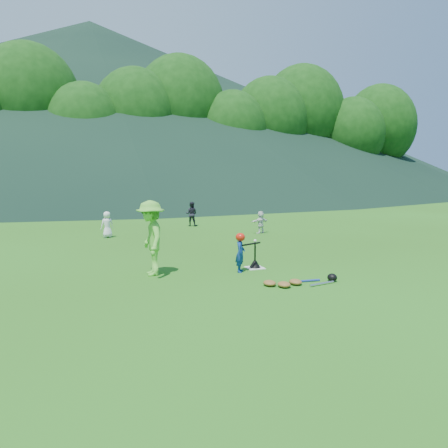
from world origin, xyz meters
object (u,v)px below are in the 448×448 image
object	(u,v)px
home_plate	(255,268)
fielder_b	(192,214)
fielder_d	(261,222)
equipment_pile	(296,282)
batter_child	(240,253)
adult_coach	(151,238)
fielder_a	(107,225)
batting_tee	(255,263)

from	to	relation	value
home_plate	fielder_b	size ratio (longest dim) A/B	0.39
home_plate	fielder_d	distance (m)	6.69
equipment_pile	home_plate	bearing A→B (deg)	96.03
home_plate	fielder_b	bearing A→B (deg)	85.36
equipment_pile	batter_child	bearing A→B (deg)	114.37
adult_coach	fielder_d	xyz separation A→B (m)	(5.57, 5.89, -0.46)
home_plate	equipment_pile	distance (m)	1.90
fielder_a	batting_tee	xyz separation A→B (m)	(3.28, -6.90, -0.38)
home_plate	equipment_pile	size ratio (longest dim) A/B	0.25
fielder_d	equipment_pile	world-z (taller)	fielder_d
fielder_b	home_plate	bearing A→B (deg)	113.70
batter_child	batting_tee	world-z (taller)	batter_child
batter_child	equipment_pile	size ratio (longest dim) A/B	0.54
home_plate	batting_tee	size ratio (longest dim) A/B	0.66
home_plate	adult_coach	size ratio (longest dim) A/B	0.24
equipment_pile	fielder_d	bearing A→B (deg)	71.53
home_plate	fielder_d	world-z (taller)	fielder_d
fielder_b	batting_tee	size ratio (longest dim) A/B	1.68
home_plate	fielder_a	distance (m)	7.66
fielder_a	fielder_b	distance (m)	4.71
batter_child	fielder_d	bearing A→B (deg)	1.34
batting_tee	fielder_b	bearing A→B (deg)	85.36
equipment_pile	fielder_a	bearing A→B (deg)	111.58
fielder_b	equipment_pile	world-z (taller)	fielder_b
batting_tee	equipment_pile	distance (m)	1.90
home_plate	fielder_a	xyz separation A→B (m)	(-3.28, 6.90, 0.50)
batter_child	fielder_a	distance (m)	7.69
fielder_b	batter_child	bearing A→B (deg)	110.72
adult_coach	fielder_b	size ratio (longest dim) A/B	1.62
home_plate	adult_coach	xyz separation A→B (m)	(-2.73, 0.15, 0.92)
home_plate	adult_coach	world-z (taller)	adult_coach
fielder_a	batter_child	bearing A→B (deg)	92.95
home_plate	fielder_a	size ratio (longest dim) A/B	0.44
home_plate	batting_tee	bearing A→B (deg)	0.00
home_plate	fielder_b	world-z (taller)	fielder_b
fielder_b	fielder_d	world-z (taller)	fielder_b
batter_child	fielder_b	size ratio (longest dim) A/B	0.86
fielder_a	fielder_d	world-z (taller)	fielder_a
adult_coach	fielder_a	xyz separation A→B (m)	(-0.55, 6.75, -0.42)
batter_child	batting_tee	size ratio (longest dim) A/B	1.44
adult_coach	fielder_a	bearing A→B (deg)	-174.38
batting_tee	fielder_a	bearing A→B (deg)	115.40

